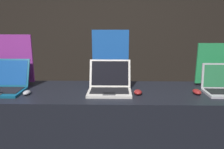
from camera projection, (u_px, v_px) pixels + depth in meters
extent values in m
cube|color=black|center=(114.00, 29.00, 3.69)|extent=(8.00, 0.05, 2.80)
cube|color=black|center=(112.00, 137.00, 2.04)|extent=(2.36, 0.67, 0.91)
cube|color=#0F5170|center=(1.00, 92.00, 1.87)|extent=(0.37, 0.26, 0.02)
cube|color=black|center=(2.00, 90.00, 1.88)|extent=(0.32, 0.18, 0.00)
cube|color=#0F5170|center=(9.00, 73.00, 2.01)|extent=(0.37, 0.11, 0.25)
cube|color=#194C99|center=(9.00, 73.00, 2.01)|extent=(0.33, 0.09, 0.21)
ellipsoid|color=#B2B2B7|center=(27.00, 93.00, 1.83)|extent=(0.06, 0.09, 0.03)
cube|color=black|center=(16.00, 83.00, 2.15)|extent=(0.20, 0.07, 0.02)
cube|color=purple|center=(14.00, 59.00, 2.10)|extent=(0.37, 0.02, 0.46)
cube|color=silver|center=(109.00, 93.00, 1.86)|extent=(0.37, 0.25, 0.02)
cube|color=black|center=(109.00, 91.00, 1.87)|extent=(0.33, 0.18, 0.00)
cube|color=#3F3F42|center=(109.00, 94.00, 1.78)|extent=(0.10, 0.06, 0.00)
cube|color=silver|center=(110.00, 73.00, 2.00)|extent=(0.37, 0.10, 0.24)
cube|color=black|center=(110.00, 73.00, 1.99)|extent=(0.33, 0.08, 0.21)
ellipsoid|color=maroon|center=(138.00, 92.00, 1.84)|extent=(0.07, 0.09, 0.04)
cube|color=black|center=(110.00, 82.00, 2.17)|extent=(0.19, 0.07, 0.02)
cube|color=#1E59B2|center=(110.00, 56.00, 2.11)|extent=(0.35, 0.02, 0.50)
cube|color=#B7B7BC|center=(222.00, 76.00, 1.93)|extent=(0.35, 0.03, 0.23)
cube|color=#2D7F4C|center=(222.00, 76.00, 1.92)|extent=(0.32, 0.02, 0.20)
ellipsoid|color=maroon|center=(197.00, 92.00, 1.85)|extent=(0.07, 0.11, 0.04)
cube|color=black|center=(213.00, 84.00, 2.10)|extent=(0.19, 0.07, 0.02)
cube|color=#268C4C|center=(215.00, 64.00, 2.06)|extent=(0.35, 0.02, 0.38)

